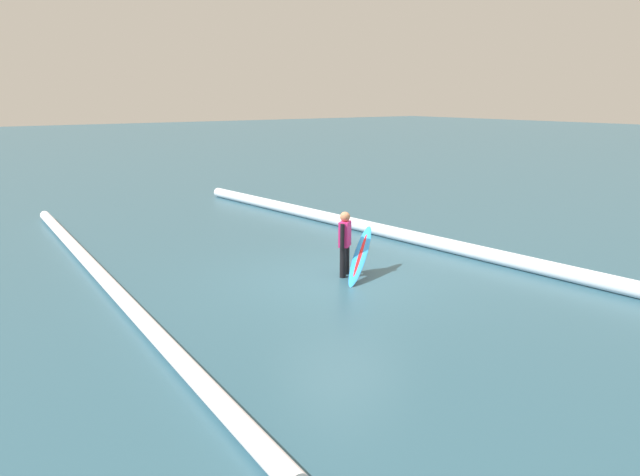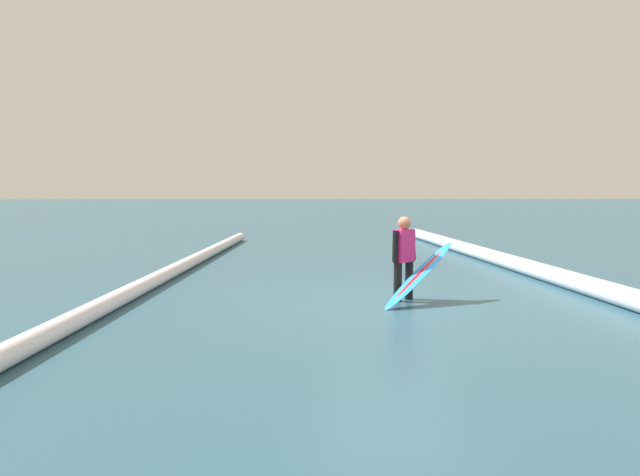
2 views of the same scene
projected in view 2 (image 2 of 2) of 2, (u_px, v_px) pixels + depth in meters
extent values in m
plane|color=#2D5667|center=(391.00, 303.00, 8.93)|extent=(154.69, 154.69, 0.00)
cylinder|color=black|center=(409.00, 280.00, 9.21)|extent=(0.14, 0.14, 0.66)
cylinder|color=black|center=(398.00, 282.00, 9.03)|extent=(0.14, 0.14, 0.66)
cube|color=#D82672|center=(404.00, 246.00, 9.06)|extent=(0.36, 0.39, 0.55)
sphere|color=#B16E4D|center=(404.00, 223.00, 9.03)|extent=(0.22, 0.22, 0.22)
cylinder|color=black|center=(413.00, 245.00, 9.20)|extent=(0.09, 0.12, 0.53)
cylinder|color=black|center=(395.00, 246.00, 8.93)|extent=(0.09, 0.10, 0.53)
ellipsoid|color=#268CE5|center=(419.00, 275.00, 8.83)|extent=(1.16, 1.45, 1.00)
ellipsoid|color=red|center=(419.00, 274.00, 8.83)|extent=(0.83, 1.09, 0.81)
cylinder|color=white|center=(610.00, 292.00, 8.95)|extent=(23.28, 1.97, 0.35)
cylinder|color=white|center=(171.00, 272.00, 11.34)|extent=(16.19, 1.40, 0.28)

